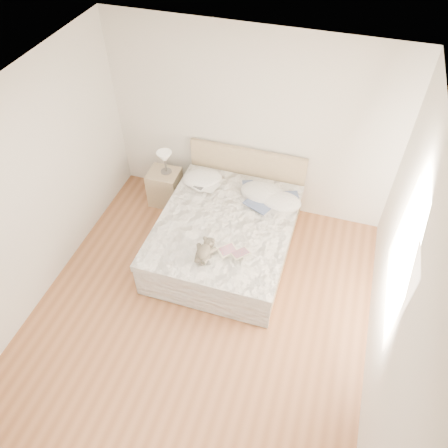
{
  "coord_description": "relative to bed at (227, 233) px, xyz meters",
  "views": [
    {
      "loc": [
        1.17,
        -2.69,
        4.63
      ],
      "look_at": [
        0.0,
        1.05,
        0.62
      ],
      "focal_mm": 35.0,
      "sensor_mm": 36.0,
      "label": 1
    }
  ],
  "objects": [
    {
      "name": "window",
      "position": [
        1.99,
        -0.89,
        1.14
      ],
      "size": [
        0.02,
        1.3,
        1.1
      ],
      "primitive_type": "cube",
      "color": "white",
      "rests_on": "wall_right"
    },
    {
      "name": "wall_right",
      "position": [
        2.0,
        -1.19,
        1.04
      ],
      "size": [
        0.02,
        4.5,
        2.7
      ],
      "primitive_type": "cube",
      "color": "silver",
      "rests_on": "ground"
    },
    {
      "name": "nightstand",
      "position": [
        -1.18,
        0.65,
        -0.03
      ],
      "size": [
        0.46,
        0.41,
        0.56
      ],
      "primitive_type": "cube",
      "rotation": [
        0.0,
        0.0,
        0.03
      ],
      "color": "tan",
      "rests_on": "floor"
    },
    {
      "name": "floor",
      "position": [
        0.0,
        -1.19,
        -0.31
      ],
      "size": [
        4.0,
        4.5,
        0.0
      ],
      "primitive_type": "cube",
      "color": "brown",
      "rests_on": "ground"
    },
    {
      "name": "wall_left",
      "position": [
        -2.0,
        -1.19,
        1.04
      ],
      "size": [
        0.02,
        4.5,
        2.7
      ],
      "primitive_type": "cube",
      "color": "silver",
      "rests_on": "ground"
    },
    {
      "name": "pillow_middle",
      "position": [
        0.34,
        0.58,
        0.33
      ],
      "size": [
        0.63,
        0.45,
        0.19
      ],
      "primitive_type": "ellipsoid",
      "rotation": [
        0.0,
        0.0,
        -0.02
      ],
      "color": "silver",
      "rests_on": "bed"
    },
    {
      "name": "childrens_book",
      "position": [
        0.26,
        -0.57,
        0.32
      ],
      "size": [
        0.4,
        0.39,
        0.02
      ],
      "primitive_type": "cube",
      "rotation": [
        0.0,
        0.0,
        -0.75
      ],
      "color": "beige",
      "rests_on": "bed"
    },
    {
      "name": "bed",
      "position": [
        0.0,
        0.0,
        0.0
      ],
      "size": [
        1.72,
        2.14,
        1.0
      ],
      "color": "tan",
      "rests_on": "floor"
    },
    {
      "name": "teddy_bear",
      "position": [
        -0.06,
        -0.74,
        0.34
      ],
      "size": [
        0.22,
        0.32,
        0.17
      ],
      "primitive_type": null,
      "rotation": [
        0.0,
        0.0,
        -0.0
      ],
      "color": "brown",
      "rests_on": "bed"
    },
    {
      "name": "pillow_left",
      "position": [
        -0.56,
        0.62,
        0.33
      ],
      "size": [
        0.67,
        0.59,
        0.17
      ],
      "primitive_type": "ellipsoid",
      "rotation": [
        0.0,
        0.0,
        0.43
      ],
      "color": "white",
      "rests_on": "bed"
    },
    {
      "name": "photo_book",
      "position": [
        -0.45,
        0.47,
        0.32
      ],
      "size": [
        0.37,
        0.29,
        0.03
      ],
      "primitive_type": "cube",
      "rotation": [
        0.0,
        0.0,
        -0.19
      ],
      "color": "white",
      "rests_on": "bed"
    },
    {
      "name": "blouse",
      "position": [
        0.4,
        0.47,
        0.32
      ],
      "size": [
        0.76,
        0.78,
        0.02
      ],
      "primitive_type": null,
      "rotation": [
        0.0,
        0.0,
        -0.42
      ],
      "color": "#3C4B71",
      "rests_on": "bed"
    },
    {
      "name": "table_lamp",
      "position": [
        -1.15,
        0.69,
        0.5
      ],
      "size": [
        0.27,
        0.27,
        0.35
      ],
      "color": "#4D4843",
      "rests_on": "nightstand"
    },
    {
      "name": "ceiling",
      "position": [
        0.0,
        -1.19,
        2.39
      ],
      "size": [
        4.0,
        4.5,
        0.0
      ],
      "primitive_type": "cube",
      "color": "white",
      "rests_on": "ground"
    },
    {
      "name": "pillow_right",
      "position": [
        0.62,
        0.48,
        0.33
      ],
      "size": [
        0.54,
        0.38,
        0.16
      ],
      "primitive_type": "ellipsoid",
      "rotation": [
        0.0,
        0.0,
        -0.0
      ],
      "color": "white",
      "rests_on": "bed"
    },
    {
      "name": "wall_back",
      "position": [
        0.0,
        1.06,
        1.04
      ],
      "size": [
        4.0,
        0.02,
        2.7
      ],
      "primitive_type": "cube",
      "color": "silver",
      "rests_on": "ground"
    }
  ]
}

